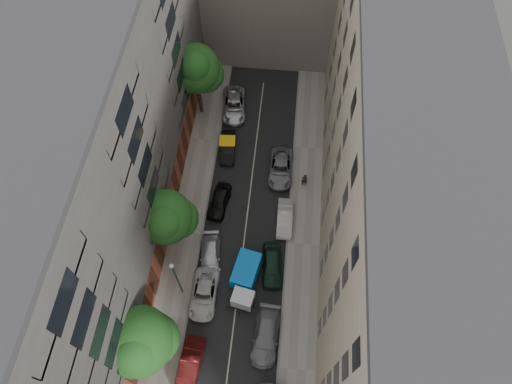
# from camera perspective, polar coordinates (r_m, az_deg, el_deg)

# --- Properties ---
(ground) EXTENTS (120.00, 120.00, 0.00)m
(ground) POSITION_cam_1_polar(r_m,az_deg,el_deg) (42.75, -1.48, -5.90)
(ground) COLOR #4C4C49
(ground) RESTS_ON ground
(road_surface) EXTENTS (8.00, 44.00, 0.02)m
(road_surface) POSITION_cam_1_polar(r_m,az_deg,el_deg) (42.74, -1.48, -5.90)
(road_surface) COLOR black
(road_surface) RESTS_ON ground
(sidewalk_left) EXTENTS (3.00, 44.00, 0.15)m
(sidewalk_left) POSITION_cam_1_polar(r_m,az_deg,el_deg) (43.40, -8.74, -5.14)
(sidewalk_left) COLOR gray
(sidewalk_left) RESTS_ON ground
(sidewalk_right) EXTENTS (3.00, 44.00, 0.15)m
(sidewalk_right) POSITION_cam_1_polar(r_m,az_deg,el_deg) (42.67, 5.93, -6.50)
(sidewalk_right) COLOR gray
(sidewalk_right) RESTS_ON ground
(building_left) EXTENTS (8.00, 44.00, 20.00)m
(building_left) POSITION_cam_1_polar(r_m,az_deg,el_deg) (36.53, -19.26, 2.54)
(building_left) COLOR #474442
(building_left) RESTS_ON ground
(building_right) EXTENTS (8.00, 44.00, 20.00)m
(building_right) POSITION_cam_1_polar(r_m,az_deg,el_deg) (34.76, 16.46, -0.44)
(building_right) COLOR #C2B197
(building_right) RESTS_ON ground
(tarp_truck) EXTENTS (2.76, 5.10, 2.21)m
(tarp_truck) POSITION_cam_1_polar(r_m,az_deg,el_deg) (39.99, -1.35, -10.82)
(tarp_truck) COLOR black
(tarp_truck) RESTS_ON ground
(car_left_1) EXTENTS (1.97, 4.56, 1.46)m
(car_left_1) POSITION_cam_1_polar(r_m,az_deg,el_deg) (39.04, -8.23, -20.57)
(car_left_1) COLOR #4F100F
(car_left_1) RESTS_ON ground
(car_left_2) EXTENTS (2.24, 4.80, 1.33)m
(car_left_2) POSITION_cam_1_polar(r_m,az_deg,el_deg) (40.37, -6.50, -12.58)
(car_left_2) COLOR silver
(car_left_2) RESTS_ON ground
(car_left_3) EXTENTS (2.39, 4.65, 1.29)m
(car_left_3) POSITION_cam_1_polar(r_m,az_deg,el_deg) (41.58, -5.71, -7.90)
(car_left_3) COLOR silver
(car_left_3) RESTS_ON ground
(car_left_4) EXTENTS (2.20, 4.29, 1.40)m
(car_left_4) POSITION_cam_1_polar(r_m,az_deg,el_deg) (43.92, -4.63, -1.16)
(car_left_4) COLOR black
(car_left_4) RESTS_ON ground
(car_left_5) EXTENTS (1.75, 4.27, 1.38)m
(car_left_5) POSITION_cam_1_polar(r_m,az_deg,el_deg) (47.35, -3.53, 5.62)
(car_left_5) COLOR black
(car_left_5) RESTS_ON ground
(car_left_6) EXTENTS (3.02, 5.55, 1.48)m
(car_left_6) POSITION_cam_1_polar(r_m,az_deg,el_deg) (50.81, -2.75, 10.81)
(car_left_6) COLOR #B8B7BC
(car_left_6) RESTS_ON ground
(car_right_1) EXTENTS (2.35, 5.15, 1.46)m
(car_right_1) POSITION_cam_1_polar(r_m,az_deg,el_deg) (39.13, 1.25, -17.57)
(car_right_1) COLOR slate
(car_right_1) RESTS_ON ground
(car_right_2) EXTENTS (2.17, 4.52, 1.49)m
(car_right_2) POSITION_cam_1_polar(r_m,az_deg,el_deg) (40.96, 2.03, -9.12)
(car_right_2) COLOR black
(car_right_2) RESTS_ON ground
(car_right_3) EXTENTS (1.51, 4.13, 1.35)m
(car_right_3) POSITION_cam_1_polar(r_m,az_deg,el_deg) (43.01, 3.61, -3.30)
(car_right_3) COLOR silver
(car_right_3) RESTS_ON ground
(car_right_4) EXTENTS (2.37, 5.06, 1.40)m
(car_right_4) POSITION_cam_1_polar(r_m,az_deg,el_deg) (45.83, 3.09, 3.01)
(car_right_4) COLOR gray
(car_right_4) RESTS_ON ground
(tree_near) EXTENTS (5.45, 5.20, 7.34)m
(tree_near) POSITION_cam_1_polar(r_m,az_deg,el_deg) (35.89, -14.33, -17.83)
(tree_near) COLOR #382619
(tree_near) RESTS_ON sidewalk_left
(tree_mid) EXTENTS (5.01, 4.70, 7.46)m
(tree_mid) POSITION_cam_1_polar(r_m,az_deg,el_deg) (38.72, -11.15, -3.33)
(tree_mid) COLOR #382619
(tree_mid) RESTS_ON sidewalk_left
(tree_far) EXTENTS (5.25, 4.97, 9.06)m
(tree_far) POSITION_cam_1_polar(r_m,az_deg,el_deg) (46.79, -7.49, 14.79)
(tree_far) COLOR #382619
(tree_far) RESTS_ON sidewalk_left
(lamp_post) EXTENTS (0.36, 0.36, 6.30)m
(lamp_post) POSITION_cam_1_polar(r_m,az_deg,el_deg) (37.61, -9.98, -10.33)
(lamp_post) COLOR #19582D
(lamp_post) RESTS_ON sidewalk_left
(pedestrian) EXTENTS (0.64, 0.43, 1.73)m
(pedestrian) POSITION_cam_1_polar(r_m,az_deg,el_deg) (44.89, 6.08, 1.52)
(pedestrian) COLOR black
(pedestrian) RESTS_ON sidewalk_right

